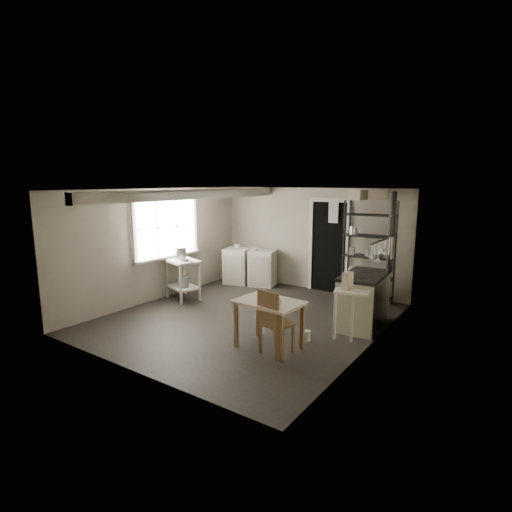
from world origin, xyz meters
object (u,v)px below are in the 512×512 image
Objects in this scene: base_cabinets at (250,265)px; shelf_rack at (369,257)px; chair at (277,321)px; stockpot at (180,254)px; flour_sack at (365,291)px; stove at (363,301)px; prep_table at (183,281)px; work_table at (269,323)px.

shelf_rack is (2.83, 0.12, 0.49)m from base_cabinets.
shelf_rack is 3.13m from chair.
flour_sack is at bearing 28.69° from stockpot.
chair reaches higher than stove.
flour_sack is at bearing 31.00° from prep_table.
stockpot is 0.60× the size of flour_sack.
prep_table is 3.24m from chair.
chair is (3.02, -1.17, 0.08)m from prep_table.
work_table is 1.00× the size of chair.
stockpot is (-0.15, 0.09, 0.54)m from prep_table.
stockpot is at bearing -176.35° from stove.
stove is at bearing 9.32° from prep_table.
chair reaches higher than flour_sack.
base_cabinets is 2.78× the size of flour_sack.
stove is 1.21× the size of work_table.
base_cabinets is 2.80m from flour_sack.
stove is (3.66, 0.60, 0.04)m from prep_table.
stove is at bearing 64.10° from work_table.
work_table is at bearing -97.28° from flour_sack.
chair is at bearing -21.65° from stockpot.
flour_sack is (0.20, 3.10, -0.24)m from chair.
stove is (3.22, -1.20, -0.02)m from base_cabinets.
stove is 1.87m from work_table.
stockpot is 1.87m from base_cabinets.
base_cabinets is at bearing 142.46° from chair.
stove reaches higher than flour_sack.
stockpot reaches higher than chair.
prep_table is at bearing -174.65° from stove.
work_table is at bearing -20.90° from prep_table.
stockpot is at bearing -154.77° from shelf_rack.
shelf_rack is 3.09m from work_table.
prep_table is 3.83m from shelf_rack.
shelf_rack reaches higher than flour_sack.
flour_sack is at bearing 153.88° from shelf_rack.
flour_sack is at bearing 103.93° from stove.
chair is 3.12m from flour_sack.
stove is 1.88m from chair.
prep_table is at bearing 159.10° from work_table.
work_table is (2.99, -1.17, -0.56)m from stockpot.
chair reaches higher than work_table.
shelf_rack reaches higher than stove.
prep_table is 0.88× the size of work_table.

